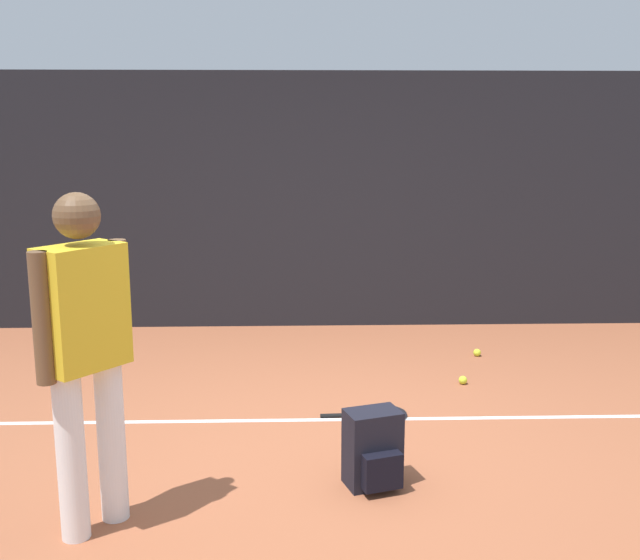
# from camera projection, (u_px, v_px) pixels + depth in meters

# --- Properties ---
(ground_plane) EXTENTS (12.00, 12.00, 0.00)m
(ground_plane) POSITION_uv_depth(u_px,v_px,m) (322.00, 447.00, 4.81)
(ground_plane) COLOR #9E5638
(back_fence) EXTENTS (10.00, 0.10, 2.51)m
(back_fence) POSITION_uv_depth(u_px,v_px,m) (312.00, 202.00, 7.50)
(back_fence) COLOR black
(back_fence) RESTS_ON ground
(court_line) EXTENTS (9.00, 0.05, 0.00)m
(court_line) POSITION_uv_depth(u_px,v_px,m) (320.00, 420.00, 5.25)
(court_line) COLOR white
(court_line) RESTS_ON ground
(tennis_player) EXTENTS (0.42, 0.45, 1.70)m
(tennis_player) POSITION_uv_depth(u_px,v_px,m) (85.00, 344.00, 3.67)
(tennis_player) COLOR white
(tennis_player) RESTS_ON ground
(tennis_racket) EXTENTS (0.62, 0.34, 0.03)m
(tennis_racket) POSITION_uv_depth(u_px,v_px,m) (380.00, 414.00, 5.32)
(tennis_racket) COLOR black
(tennis_racket) RESTS_ON ground
(backpack) EXTENTS (0.35, 0.35, 0.44)m
(backpack) POSITION_uv_depth(u_px,v_px,m) (374.00, 451.00, 4.26)
(backpack) COLOR black
(backpack) RESTS_ON ground
(tennis_ball_near_player) EXTENTS (0.07, 0.07, 0.07)m
(tennis_ball_near_player) POSITION_uv_depth(u_px,v_px,m) (463.00, 380.00, 5.97)
(tennis_ball_near_player) COLOR #CCE033
(tennis_ball_near_player) RESTS_ON ground
(tennis_ball_by_fence) EXTENTS (0.07, 0.07, 0.07)m
(tennis_ball_by_fence) POSITION_uv_depth(u_px,v_px,m) (477.00, 353.00, 6.68)
(tennis_ball_by_fence) COLOR #CCE033
(tennis_ball_by_fence) RESTS_ON ground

